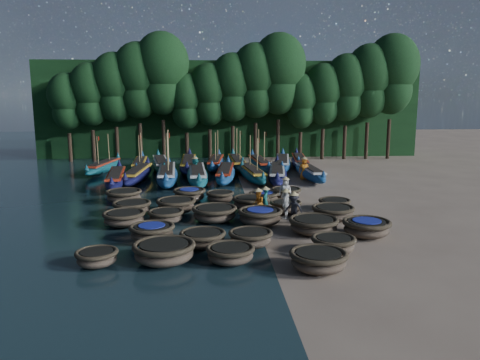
{
  "coord_description": "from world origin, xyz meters",
  "views": [
    {
      "loc": [
        -2.46,
        -27.02,
        6.52
      ],
      "look_at": [
        -0.46,
        1.55,
        1.3
      ],
      "focal_mm": 35.0,
      "sensor_mm": 36.0,
      "label": 1
    }
  ],
  "objects": [
    {
      "name": "coracle_21",
      "position": [
        -3.62,
        1.45,
        0.46
      ],
      "size": [
        2.04,
        2.04,
        0.79
      ],
      "rotation": [
        0.0,
        0.0,
        -0.07
      ],
      "color": "brown",
      "rests_on": "ground"
    },
    {
      "name": "tree_12",
      "position": [
        11.6,
        20.0,
        7.32
      ],
      "size": [
        4.51,
        4.51,
        10.63
      ],
      "color": "black",
      "rests_on": "ground"
    },
    {
      "name": "foliage_wall",
      "position": [
        0.0,
        23.5,
        5.0
      ],
      "size": [
        40.0,
        3.0,
        10.0
      ],
      "primitive_type": "cube",
      "color": "black",
      "rests_on": "ground"
    },
    {
      "name": "tree_13",
      "position": [
        13.9,
        20.0,
        8.0
      ],
      "size": [
        4.92,
        4.92,
        11.6
      ],
      "color": "black",
      "rests_on": "ground"
    },
    {
      "name": "long_boat_10",
      "position": [
        -8.38,
        13.87,
        0.51
      ],
      "size": [
        1.83,
        7.6,
        3.23
      ],
      "rotation": [
        0.0,
        0.0,
        0.07
      ],
      "color": "navy",
      "rests_on": "ground"
    },
    {
      "name": "coracle_19",
      "position": [
        4.78,
        -1.34,
        0.36
      ],
      "size": [
        2.24,
        2.24,
        0.64
      ],
      "rotation": [
        0.0,
        0.0,
        0.38
      ],
      "color": "brown",
      "rests_on": "ground"
    },
    {
      "name": "long_boat_6",
      "position": [
        0.95,
        8.48,
        0.54
      ],
      "size": [
        2.27,
        7.95,
        3.4
      ],
      "rotation": [
        0.0,
        0.0,
        0.11
      ],
      "color": "#10595D",
      "rests_on": "ground"
    },
    {
      "name": "fisherman_0",
      "position": [
        2.23,
        0.52,
        0.85
      ],
      "size": [
        0.84,
        0.62,
        1.77
      ],
      "rotation": [
        0.0,
        0.0,
        6.11
      ],
      "color": "beige",
      "rests_on": "ground"
    },
    {
      "name": "long_boat_15",
      "position": [
        2.12,
        13.53,
        0.55
      ],
      "size": [
        2.03,
        8.17,
        3.48
      ],
      "rotation": [
        0.0,
        0.0,
        0.08
      ],
      "color": "navy",
      "rests_on": "ground"
    },
    {
      "name": "coracle_11",
      "position": [
        -4.64,
        -3.48,
        0.39
      ],
      "size": [
        2.25,
        2.25,
        0.69
      ],
      "rotation": [
        0.0,
        0.0,
        0.41
      ],
      "color": "brown",
      "rests_on": "ground"
    },
    {
      "name": "long_boat_3",
      "position": [
        -5.51,
        7.96,
        0.62
      ],
      "size": [
        2.16,
        9.13,
        3.89
      ],
      "rotation": [
        0.0,
        0.0,
        0.06
      ],
      "color": "navy",
      "rests_on": "ground"
    },
    {
      "name": "tree_4",
      "position": [
        -6.8,
        20.0,
        8.67
      ],
      "size": [
        5.34,
        5.34,
        12.58
      ],
      "color": "black",
      "rests_on": "ground"
    },
    {
      "name": "coracle_3",
      "position": [
        1.64,
        -10.59,
        0.44
      ],
      "size": [
        2.25,
        2.25,
        0.77
      ],
      "rotation": [
        0.0,
        0.0,
        -0.1
      ],
      "color": "brown",
      "rests_on": "ground"
    },
    {
      "name": "long_boat_16",
      "position": [
        4.11,
        13.34,
        0.58
      ],
      "size": [
        2.9,
        8.57,
        1.53
      ],
      "rotation": [
        0.0,
        0.0,
        -0.17
      ],
      "color": "navy",
      "rests_on": "ground"
    },
    {
      "name": "fisherman_5",
      "position": [
        -3.45,
        9.62,
        0.87
      ],
      "size": [
        0.74,
        1.61,
        1.87
      ],
      "rotation": [
        0.0,
        0.0,
        4.87
      ],
      "color": "#176461",
      "rests_on": "ground"
    },
    {
      "name": "coracle_4",
      "position": [
        2.71,
        -8.74,
        0.43
      ],
      "size": [
        1.88,
        1.88,
        0.75
      ],
      "rotation": [
        0.0,
        0.0,
        0.1
      ],
      "color": "brown",
      "rests_on": "ground"
    },
    {
      "name": "tree_0",
      "position": [
        -16.0,
        20.0,
        5.97
      ],
      "size": [
        3.68,
        3.68,
        8.68
      ],
      "color": "black",
      "rests_on": "ground"
    },
    {
      "name": "tree_7",
      "position": [
        0.1,
        20.0,
        7.32
      ],
      "size": [
        4.51,
        4.51,
        10.63
      ],
      "color": "black",
      "rests_on": "ground"
    },
    {
      "name": "fisherman_4",
      "position": [
        1.67,
        -2.98,
        0.85
      ],
      "size": [
        0.77,
        0.97,
        1.74
      ],
      "rotation": [
        0.0,
        0.0,
        4.21
      ],
      "color": "beige",
      "rests_on": "ground"
    },
    {
      "name": "coracle_24",
      "position": [
        2.52,
        1.95,
        0.38
      ],
      "size": [
        2.0,
        2.0,
        0.66
      ],
      "rotation": [
        0.0,
        0.0,
        0.11
      ],
      "color": "brown",
      "rests_on": "ground"
    },
    {
      "name": "long_boat_7",
      "position": [
        2.87,
        8.11,
        0.57
      ],
      "size": [
        2.68,
        8.45,
        1.5
      ],
      "rotation": [
        0.0,
        0.0,
        -0.15
      ],
      "color": "#0F113A",
      "rests_on": "ground"
    },
    {
      "name": "coracle_2",
      "position": [
        -1.61,
        -9.51,
        0.39
      ],
      "size": [
        2.19,
        2.19,
        0.68
      ],
      "rotation": [
        0.0,
        0.0,
        0.25
      ],
      "color": "brown",
      "rests_on": "ground"
    },
    {
      "name": "tree_1",
      "position": [
        -13.7,
        20.0,
        6.65
      ],
      "size": [
        4.09,
        4.09,
        9.65
      ],
      "color": "black",
      "rests_on": "ground"
    },
    {
      "name": "coracle_18",
      "position": [
        1.85,
        -1.93,
        0.41
      ],
      "size": [
        2.09,
        2.09,
        0.71
      ],
      "rotation": [
        0.0,
        0.0,
        0.34
      ],
      "color": "brown",
      "rests_on": "ground"
    },
    {
      "name": "tree_14",
      "position": [
        16.2,
        20.0,
        8.67
      ],
      "size": [
        5.34,
        5.34,
        12.58
      ],
      "color": "black",
      "rests_on": "ground"
    },
    {
      "name": "long_boat_2",
      "position": [
        -7.81,
        8.7,
        0.55
      ],
      "size": [
        2.02,
        8.15,
        1.44
      ],
      "rotation": [
        0.0,
        0.0,
        -0.08
      ],
      "color": "#0F113A",
      "rests_on": "ground"
    },
    {
      "name": "coracle_23",
      "position": [
        0.95,
        0.71,
        0.4
      ],
      "size": [
        1.88,
        1.88,
        0.69
      ],
      "rotation": [
        0.0,
        0.0,
        0.08
      ],
      "color": "brown",
      "rests_on": "ground"
    },
    {
      "name": "long_boat_12",
      "position": [
        -4.11,
        13.26,
        0.6
      ],
      "size": [
        1.67,
        9.0,
        1.58
      ],
      "rotation": [
        0.0,
        0.0,
        0.01
      ],
      "color": "#0F113A",
      "rests_on": "ground"
    },
    {
      "name": "coracle_7",
      "position": [
        -0.64,
        -7.57,
        0.41
      ],
      "size": [
        1.95,
        1.95,
        0.71
      ],
      "rotation": [
        0.0,
        0.0,
        -0.06
      ],
      "color": "brown",
      "rests_on": "ground"
    },
    {
      "name": "long_boat_13",
      "position": [
        -1.72,
        14.5,
        0.53
      ],
      "size": [
        2.15,
        7.87,
        3.36
      ],
      "rotation": [
        0.0,
        0.0,
        -0.1
      ],
      "color": "navy",
      "rests_on": "ground"
    },
    {
      "name": "long_boat_8",
      "position": [
        5.53,
        8.74,
        0.53
      ],
      "size": [
        1.72,
        7.93,
        1.4
      ],
      "rotation": [
        0.0,
        0.0,
        0.04
      ],
      "color": "navy",
      "rests_on": "ground"
    },
    {
      "name": "fisherman_2",
      "position": [
        0.21,
        -2.73,
        0.83
      ],
      "size": [
        0.6,
        0.77,
        1.74
      ],
      "rotation": [
        0.0,
        0.0,
        4.68
      ],
      "color": "orange",
      "rests_on": "ground"
    },
    {
      "name": "coracle_20",
      "position": [
        -7.59,
        1.29,
        0.46
      ],
      "size": [
        2.29,
        2.29,
        0.81
      ],
      "rotation": [
        0.0,
        0.0,
        0.14
      ],
      "color": "brown",
      "rests_on": "ground"
    },
    {
      "name": "long_boat_4",
      "position": [
        -3.24,
        7.73,
        0.6
      ],
      "size": [
        1.97,
        8.96,
        1.58
      ],
      "rotation": [
        0.0,
        0.0,
        0.05
      ],
      "color": "#10595D",
      "rests_on": "ground"
    },
    {
      "name": "long_boat_5",
      "position": [
        -1.1,
        8.54,
        0.56
      ],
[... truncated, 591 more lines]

